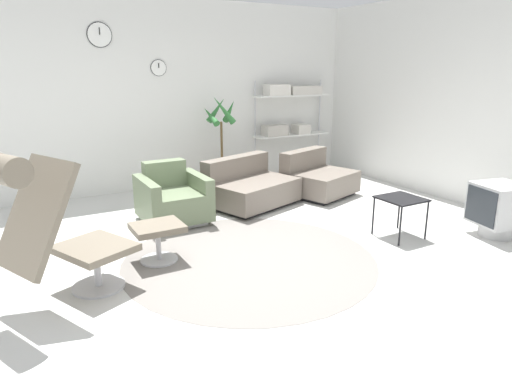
% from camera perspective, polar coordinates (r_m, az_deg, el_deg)
% --- Properties ---
extents(ground_plane, '(12.00, 12.00, 0.00)m').
position_cam_1_polar(ground_plane, '(4.58, -1.67, -8.11)').
color(ground_plane, silver).
extents(wall_back, '(12.00, 0.09, 2.80)m').
position_cam_1_polar(wall_back, '(7.06, -13.67, 11.56)').
color(wall_back, silver).
rests_on(wall_back, ground_plane).
extents(wall_right, '(0.06, 12.00, 2.80)m').
position_cam_1_polar(wall_right, '(6.63, 26.71, 10.13)').
color(wall_right, silver).
rests_on(wall_right, ground_plane).
extents(round_rug, '(2.47, 2.47, 0.01)m').
position_cam_1_polar(round_rug, '(4.52, -0.82, -8.38)').
color(round_rug, slate).
rests_on(round_rug, ground_plane).
extents(lounge_chair, '(1.16, 0.93, 1.27)m').
position_cam_1_polar(lounge_chair, '(3.77, -24.68, -2.76)').
color(lounge_chair, '#BCBCC1').
rests_on(lounge_chair, ground_plane).
extents(ottoman, '(0.47, 0.40, 0.37)m').
position_cam_1_polar(ottoman, '(4.49, -12.18, -5.16)').
color(ottoman, '#BCBCC1').
rests_on(ottoman, ground_plane).
extents(armchair_red, '(0.76, 0.78, 0.71)m').
position_cam_1_polar(armchair_red, '(5.60, -10.39, -0.97)').
color(armchair_red, silver).
rests_on(armchair_red, ground_plane).
extents(couch_low, '(1.32, 1.13, 0.64)m').
position_cam_1_polar(couch_low, '(6.17, -0.80, 0.47)').
color(couch_low, black).
rests_on(couch_low, ground_plane).
extents(couch_second, '(1.11, 1.06, 0.64)m').
position_cam_1_polar(couch_second, '(6.73, 7.67, 1.61)').
color(couch_second, black).
rests_on(couch_second, ground_plane).
extents(side_table, '(0.44, 0.44, 0.45)m').
position_cam_1_polar(side_table, '(5.22, 17.67, -1.19)').
color(side_table, black).
rests_on(side_table, ground_plane).
extents(crt_television, '(0.59, 0.57, 0.59)m').
position_cam_1_polar(crt_television, '(5.68, 28.06, -1.78)').
color(crt_television, '#B7B7B7').
rests_on(crt_television, ground_plane).
extents(potted_plant, '(0.45, 0.43, 1.43)m').
position_cam_1_polar(potted_plant, '(7.06, -4.34, 5.18)').
color(potted_plant, brown).
rests_on(potted_plant, ground_plane).
extents(shelf_unit, '(1.39, 0.28, 1.60)m').
position_cam_1_polar(shelf_unit, '(7.87, 4.21, 10.26)').
color(shelf_unit, '#BCBCC1').
rests_on(shelf_unit, ground_plane).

